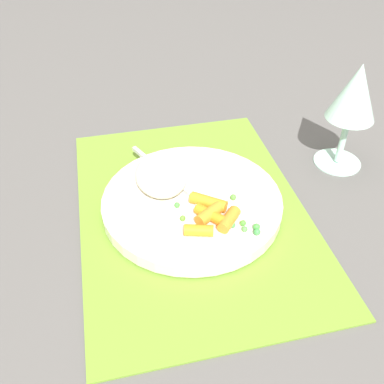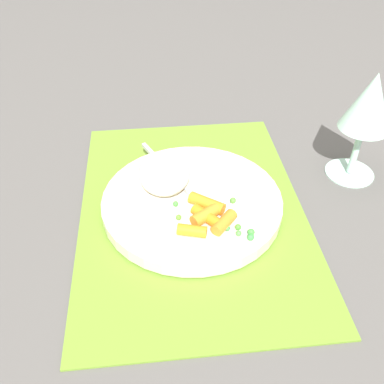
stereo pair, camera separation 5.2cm
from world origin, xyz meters
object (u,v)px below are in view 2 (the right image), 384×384
wine_glass (369,106)px  fork (181,185)px  plate (192,202)px  carrot_portion (207,216)px  rice_mound (164,173)px

wine_glass → fork: bearing=-82.9°
plate → carrot_portion: (0.05, 0.01, 0.02)m
carrot_portion → wine_glass: size_ratio=0.49×
rice_mound → carrot_portion: size_ratio=1.18×
fork → wine_glass: size_ratio=1.08×
plate → fork: bearing=-154.4°
fork → wine_glass: wine_glass is taller
fork → wine_glass: 0.28m
plate → wine_glass: (-0.06, 0.25, 0.10)m
plate → fork: size_ratio=1.37×
wine_glass → plate: bearing=-76.9°
plate → rice_mound: size_ratio=2.60×
plate → carrot_portion: bearing=17.8°
plate → fork: 0.03m
carrot_portion → wine_glass: (-0.10, 0.24, 0.09)m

